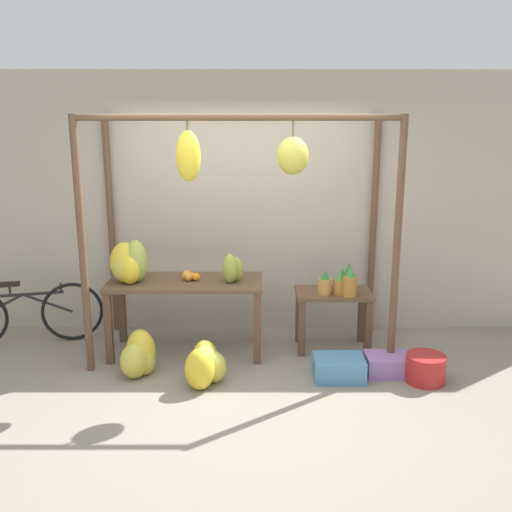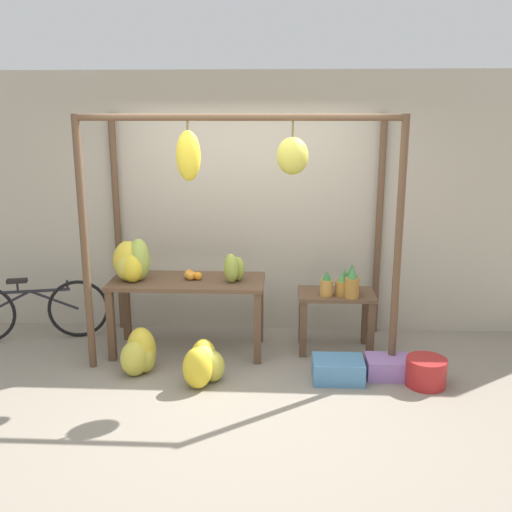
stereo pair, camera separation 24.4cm
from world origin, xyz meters
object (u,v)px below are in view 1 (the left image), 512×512
Objects in this scene: orange_pile at (191,276)px; blue_bucket at (427,369)px; fruit_crate_white at (340,368)px; pineapple_cluster at (344,283)px; banana_pile_on_table at (130,264)px; fruit_crate_purple at (390,365)px; banana_pile_ground_left at (141,356)px; banana_pile_ground_right at (206,365)px; papaya_pile at (234,269)px; parked_bicycle at (27,313)px.

orange_pile is 2.39m from blue_bucket.
pineapple_cluster is at bearing 80.95° from fruit_crate_white.
fruit_crate_purple is at bearing -10.46° from banana_pile_on_table.
banana_pile_ground_left is (-1.93, -0.53, -0.55)m from pineapple_cluster.
banana_pile_ground_left is 1.02× the size of banana_pile_ground_right.
orange_pile is at bearing 170.32° from papaya_pile.
fruit_crate_white is (2.00, -0.55, -0.83)m from banana_pile_on_table.
papaya_pile is at bearing 151.12° from fruit_crate_white.
fruit_crate_purple is (0.38, -0.51, -0.64)m from pineapple_cluster.
blue_bucket is at bearing -3.12° from banana_pile_ground_left.
banana_pile_ground_left is 1.62× the size of papaya_pile.
orange_pile reaches higher than banana_pile_ground_left.
banana_pile_ground_right is (0.79, -0.67, -0.75)m from banana_pile_on_table.
fruit_crate_white is at bearing 175.14° from blue_bucket.
orange_pile reaches higher than blue_bucket.
pineapple_cluster is (1.51, -0.01, -0.07)m from orange_pile.
fruit_crate_white is (1.21, 0.12, -0.08)m from banana_pile_ground_right.
orange_pile is at bearing 162.64° from blue_bucket.
banana_pile_on_table reaches higher than banana_pile_ground_right.
orange_pile reaches higher than fruit_crate_purple.
fruit_crate_white is 1.38m from papaya_pile.
fruit_crate_white is (-0.10, -0.60, -0.63)m from pineapple_cluster.
papaya_pile is (-1.08, -0.06, 0.16)m from pineapple_cluster.
fruit_crate_purple is (2.47, -0.46, -0.84)m from banana_pile_on_table.
parked_bicycle is at bearing 165.71° from fruit_crate_white.
banana_pile_ground_right is 1.59× the size of papaya_pile.
banana_pile_on_table is 1.01m from papaya_pile.
banana_pile_on_table is at bearing 109.27° from banana_pile_ground_left.
fruit_crate_purple is at bearing -53.39° from pineapple_cluster.
fruit_crate_purple is (1.69, 0.22, -0.09)m from banana_pile_ground_right.
pineapple_cluster is at bearing 3.08° from papaya_pile.
pineapple_cluster is 0.24× the size of parked_bicycle.
blue_bucket is at bearing -44.72° from pineapple_cluster.
banana_pile_on_table is 1.19× the size of blue_bucket.
banana_pile_ground_left is 0.30× the size of parked_bicycle.
orange_pile is 1.51m from pineapple_cluster.
fruit_crate_purple is (-0.30, 0.16, -0.04)m from blue_bucket.
blue_bucket is at bearing 1.59° from banana_pile_ground_right.
blue_bucket is (0.77, -0.07, 0.03)m from fruit_crate_white.
orange_pile is 0.52× the size of blue_bucket.
fruit_crate_white reaches higher than fruit_crate_purple.
pineapple_cluster is 1.30× the size of papaya_pile.
banana_pile_on_table is at bearing 167.41° from blue_bucket.
blue_bucket is 0.34m from fruit_crate_purple.
fruit_crate_purple is (3.64, -0.71, -0.24)m from parked_bicycle.
banana_pile_ground_left is 1.32× the size of blue_bucket.
banana_pile_ground_right is 1.29× the size of blue_bucket.
papaya_pile reaches higher than blue_bucket.
banana_pile_on_table reaches higher than fruit_crate_purple.
blue_bucket is at bearing -17.36° from orange_pile.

